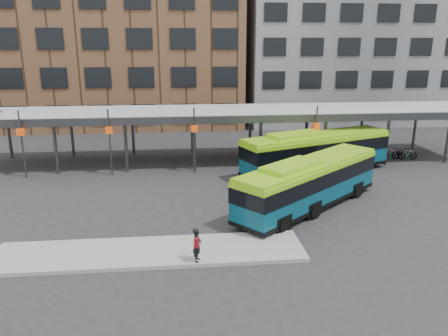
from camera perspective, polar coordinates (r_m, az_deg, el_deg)
The scene contains 9 objects.
ground at distance 23.50m, azimuth 4.48°, elevation -7.17°, with size 120.00×120.00×0.00m, color #28282B.
boarding_island at distance 20.47m, azimuth -9.59°, elevation -10.78°, with size 14.00×3.00×0.18m, color gray.
canopy at distance 34.74m, azimuth 0.78°, elevation 7.23°, with size 40.00×6.53×4.80m.
building_brick at distance 53.60m, azimuth -12.83°, elevation 17.58°, with size 26.00×14.00×22.00m, color brown.
building_grey at distance 56.86m, azimuth 15.43°, elevation 16.29°, with size 24.00×14.00×20.00m, color slate.
bus_front at distance 25.38m, azimuth 11.08°, elevation -1.83°, with size 9.97×8.84×3.04m.
bus_rear at distance 32.30m, azimuth 11.93°, elevation 2.14°, with size 11.70×6.53×3.20m.
pedestrian at distance 18.95m, azimuth -3.53°, elevation -9.96°, with size 0.47×0.64×1.52m.
bike_rack at distance 38.14m, azimuth 20.46°, elevation 1.74°, with size 5.01×1.41×1.04m.
Camera 1 is at (-3.98, -21.23, 9.27)m, focal length 35.00 mm.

